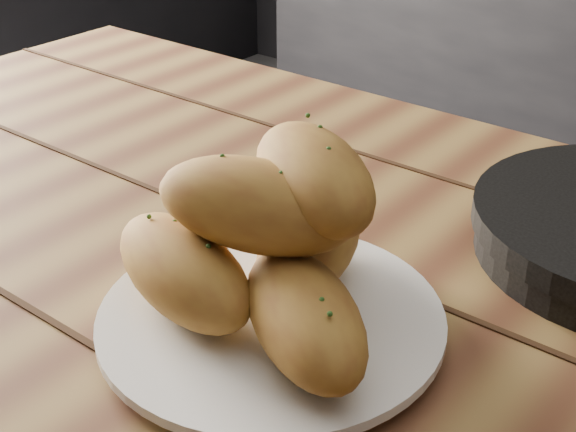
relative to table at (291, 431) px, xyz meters
name	(u,v)px	position (x,y,z in m)	size (l,w,h in m)	color
table	(291,431)	(0.00, 0.00, 0.00)	(1.49, 0.93, 0.75)	brown
plate	(271,322)	(-0.01, -0.01, 0.10)	(0.26, 0.26, 0.02)	white
bread_rolls	(271,243)	(-0.02, 0.00, 0.17)	(0.26, 0.22, 0.14)	#A87E2E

